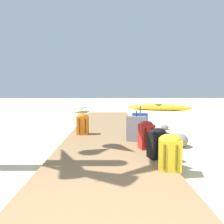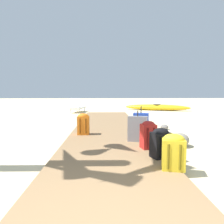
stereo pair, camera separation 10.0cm
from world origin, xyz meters
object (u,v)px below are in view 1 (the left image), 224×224
(backpack_yellow, at_px, (170,151))
(kayak, at_px, (159,107))
(backpack_black, at_px, (158,142))
(suitcase_blue, at_px, (140,125))
(backpack_orange, at_px, (83,123))
(lounge_chair, at_px, (78,107))
(backpack_red, at_px, (146,134))
(suitcase_grey, at_px, (136,129))

(backpack_yellow, height_order, kayak, backpack_yellow)
(backpack_yellow, relative_size, backpack_black, 1.03)
(backpack_black, relative_size, kayak, 0.13)
(suitcase_blue, bearing_deg, backpack_orange, 168.48)
(lounge_chair, bearing_deg, backpack_black, -73.38)
(suitcase_blue, relative_size, lounge_chair, 0.49)
(backpack_orange, bearing_deg, lounge_chair, 98.87)
(backpack_orange, distance_m, lounge_chair, 6.58)
(backpack_black, relative_size, lounge_chair, 0.32)
(backpack_red, height_order, kayak, backpack_red)
(kayak, bearing_deg, backpack_yellow, -102.79)
(suitcase_blue, relative_size, kayak, 0.19)
(backpack_orange, xyz_separation_m, kayak, (3.86, 7.62, -0.18))
(backpack_black, bearing_deg, kayak, 76.27)
(backpack_red, height_order, lounge_chair, lounge_chair)
(suitcase_grey, height_order, backpack_red, suitcase_grey)
(backpack_orange, distance_m, backpack_black, 2.49)
(suitcase_grey, xyz_separation_m, kayak, (2.56, 8.42, -0.18))
(suitcase_blue, distance_m, kayak, 8.28)
(suitcase_grey, height_order, backpack_orange, suitcase_grey)
(suitcase_grey, distance_m, backpack_orange, 1.53)
(lounge_chair, bearing_deg, backpack_yellow, -74.09)
(backpack_yellow, xyz_separation_m, backpack_black, (-0.04, 0.55, -0.01))
(suitcase_grey, xyz_separation_m, backpack_orange, (-1.30, 0.80, 0.01))
(backpack_yellow, distance_m, backpack_red, 1.14)
(backpack_yellow, bearing_deg, suitcase_grey, 98.42)
(backpack_yellow, distance_m, backpack_orange, 2.96)
(suitcase_grey, distance_m, kayak, 8.80)
(backpack_black, xyz_separation_m, kayak, (2.34, 9.60, -0.16))
(backpack_black, bearing_deg, backpack_yellow, -85.62)
(backpack_orange, relative_size, kayak, 0.14)
(suitcase_grey, distance_m, backpack_yellow, 1.74)
(suitcase_grey, xyz_separation_m, suitcase_blue, (0.16, 0.50, 0.01))
(kayak, bearing_deg, suitcase_blue, -106.81)
(backpack_yellow, height_order, suitcase_blue, suitcase_blue)
(backpack_yellow, xyz_separation_m, lounge_chair, (-2.57, 9.02, -0.03))
(backpack_orange, xyz_separation_m, backpack_red, (1.42, -1.39, -0.00))
(backpack_orange, relative_size, backpack_black, 1.09)
(suitcase_grey, relative_size, backpack_black, 1.37)
(suitcase_grey, bearing_deg, lounge_chair, 107.60)
(backpack_orange, bearing_deg, backpack_red, -44.28)
(suitcase_grey, xyz_separation_m, backpack_red, (0.12, -0.59, 0.00))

